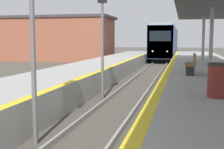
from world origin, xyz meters
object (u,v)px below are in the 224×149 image
at_px(train, 165,42).
at_px(signal_mid, 102,18).
at_px(trash_bin, 219,80).
at_px(signal_near, 31,2).
at_px(bench, 192,63).

distance_m(train, signal_mid, 30.08).
height_order(train, trash_bin, train).
relative_size(train, signal_near, 4.11).
bearing_deg(train, bench, -84.53).
height_order(signal_near, signal_mid, same).
distance_m(signal_near, bench, 8.63).
bearing_deg(bench, trash_bin, -84.32).
bearing_deg(signal_near, train, 88.14).
height_order(train, signal_mid, signal_mid).
xyz_separation_m(train, bench, (2.74, -28.66, -0.67)).
bearing_deg(signal_mid, bench, 20.06).
distance_m(train, trash_bin, 34.48).
relative_size(signal_near, trash_bin, 5.48).
bearing_deg(bench, signal_mid, -159.94).
distance_m(trash_bin, bench, 5.68).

